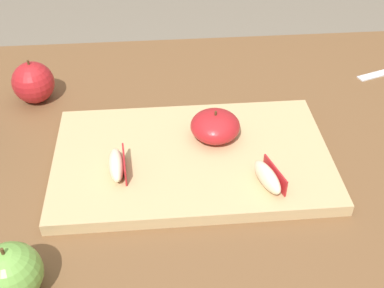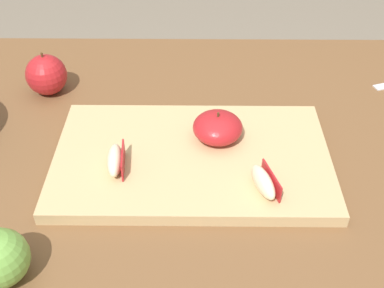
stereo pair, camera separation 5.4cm
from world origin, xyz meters
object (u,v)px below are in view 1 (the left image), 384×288
object	(u,v)px
apple_wedge_right	(268,177)
whole_apple_crimson	(33,83)
cutting_board	(192,159)
whole_apple_granny_green	(11,273)
apple_wedge_near_knife	(117,165)
apple_half_skin_up	(215,126)

from	to	relation	value
apple_wedge_right	whole_apple_crimson	distance (m)	0.47
cutting_board	whole_apple_granny_green	xyz separation A→B (m)	(-0.23, -0.22, 0.03)
apple_wedge_right	whole_apple_crimson	world-z (taller)	whole_apple_crimson
apple_wedge_near_knife	whole_apple_granny_green	size ratio (longest dim) A/B	0.84
apple_wedge_right	apple_wedge_near_knife	xyz separation A→B (m)	(-0.22, 0.04, 0.00)
apple_wedge_right	whole_apple_crimson	size ratio (longest dim) A/B	0.85
cutting_board	whole_apple_granny_green	bearing A→B (deg)	-137.14
apple_wedge_near_knife	cutting_board	bearing A→B (deg)	16.02
whole_apple_granny_green	apple_half_skin_up	bearing A→B (deg)	43.04
apple_half_skin_up	whole_apple_crimson	world-z (taller)	whole_apple_crimson
whole_apple_granny_green	whole_apple_crimson	bearing A→B (deg)	95.91
apple_half_skin_up	apple_wedge_near_knife	world-z (taller)	apple_half_skin_up
cutting_board	whole_apple_granny_green	size ratio (longest dim) A/B	5.24
cutting_board	whole_apple_crimson	xyz separation A→B (m)	(-0.28, 0.20, 0.03)
whole_apple_crimson	whole_apple_granny_green	xyz separation A→B (m)	(0.04, -0.42, -0.00)
cutting_board	whole_apple_crimson	world-z (taller)	whole_apple_crimson
apple_half_skin_up	whole_apple_crimson	distance (m)	0.36
apple_wedge_near_knife	whole_apple_crimson	distance (m)	0.28
cutting_board	apple_wedge_near_knife	bearing A→B (deg)	-163.98
apple_wedge_right	whole_apple_crimson	bearing A→B (deg)	143.61
cutting_board	apple_wedge_right	distance (m)	0.13
cutting_board	whole_apple_crimson	distance (m)	0.34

